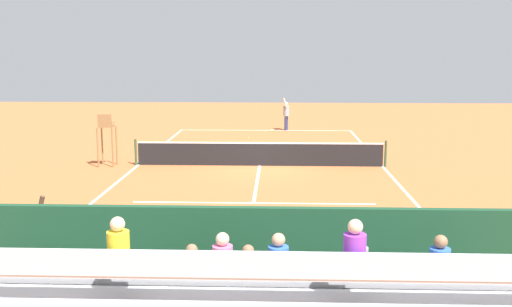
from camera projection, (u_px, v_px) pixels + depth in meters
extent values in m
plane|color=#BC6033|center=(260.00, 166.00, 24.28)|extent=(60.00, 60.00, 0.00)
cube|color=white|center=(266.00, 130.00, 35.11)|extent=(10.00, 0.10, 0.01)
cube|color=white|center=(244.00, 258.00, 13.45)|extent=(10.00, 0.10, 0.01)
cube|color=white|center=(383.00, 167.00, 24.09)|extent=(0.10, 22.00, 0.01)
cube|color=white|center=(139.00, 165.00, 24.46)|extent=(0.10, 22.00, 0.01)
cube|color=white|center=(263.00, 143.00, 30.23)|extent=(7.50, 0.10, 0.01)
cube|color=white|center=(253.00, 203.00, 18.32)|extent=(7.50, 0.10, 0.01)
cube|color=white|center=(260.00, 166.00, 24.28)|extent=(0.10, 12.10, 0.01)
cube|color=white|center=(266.00, 130.00, 35.11)|extent=(0.10, 0.30, 0.01)
cube|color=black|center=(260.00, 155.00, 24.20)|extent=(10.00, 0.02, 0.91)
cube|color=white|center=(260.00, 143.00, 24.12)|extent=(10.00, 0.04, 0.06)
cylinder|color=#2D5133|center=(386.00, 154.00, 24.00)|extent=(0.10, 0.10, 1.07)
cylinder|color=#2D5133|center=(136.00, 152.00, 24.38)|extent=(0.10, 0.10, 1.07)
cube|color=#194228|center=(234.00, 263.00, 10.32)|extent=(18.00, 0.16, 2.00)
cube|color=silver|center=(231.00, 290.00, 9.56)|extent=(8.60, 0.36, 0.04)
cube|color=silver|center=(230.00, 283.00, 9.35)|extent=(8.60, 0.03, 0.36)
cube|color=#B2B2B7|center=(227.00, 307.00, 8.87)|extent=(9.00, 0.80, 0.08)
cube|color=silver|center=(226.00, 283.00, 8.70)|extent=(8.60, 0.36, 0.04)
cube|color=silver|center=(225.00, 274.00, 8.49)|extent=(8.60, 0.03, 0.36)
cube|color=#B2B2B7|center=(222.00, 301.00, 8.00)|extent=(9.00, 0.80, 0.08)
cube|color=#B2B2B7|center=(224.00, 302.00, 8.41)|extent=(9.00, 0.04, 0.45)
cube|color=silver|center=(221.00, 274.00, 7.83)|extent=(8.60, 0.36, 0.04)
cube|color=silver|center=(219.00, 264.00, 7.62)|extent=(8.60, 0.03, 0.36)
cube|color=#2D2D33|center=(278.00, 277.00, 8.83)|extent=(0.32, 0.40, 0.12)
cylinder|color=blue|center=(278.00, 261.00, 8.66)|extent=(0.30, 0.30, 0.45)
sphere|color=tan|center=(278.00, 240.00, 8.61)|extent=(0.20, 0.20, 0.20)
cube|color=#2D2D33|center=(122.00, 265.00, 8.05)|extent=(0.32, 0.40, 0.12)
cylinder|color=yellow|center=(118.00, 248.00, 7.88)|extent=(0.30, 0.30, 0.45)
sphere|color=beige|center=(118.00, 224.00, 7.82)|extent=(0.20, 0.20, 0.20)
cube|color=#2D2D33|center=(193.00, 283.00, 9.75)|extent=(0.32, 0.40, 0.12)
cylinder|color=green|center=(192.00, 269.00, 9.58)|extent=(0.30, 0.30, 0.45)
sphere|color=#8C6647|center=(192.00, 250.00, 9.53)|extent=(0.20, 0.20, 0.20)
cube|color=#2D2D33|center=(436.00, 279.00, 8.74)|extent=(0.32, 0.40, 0.12)
cylinder|color=blue|center=(439.00, 263.00, 8.58)|extent=(0.30, 0.30, 0.45)
sphere|color=#8C6647|center=(441.00, 242.00, 8.52)|extent=(0.20, 0.20, 0.20)
cube|color=#2D2D33|center=(249.00, 284.00, 9.71)|extent=(0.32, 0.40, 0.12)
cylinder|color=white|center=(248.00, 270.00, 9.55)|extent=(0.30, 0.30, 0.45)
sphere|color=#8C6647|center=(248.00, 251.00, 9.49)|extent=(0.20, 0.20, 0.20)
cube|color=#2D2D33|center=(353.00, 268.00, 7.93)|extent=(0.32, 0.40, 0.12)
cylinder|color=purple|center=(355.00, 251.00, 7.76)|extent=(0.30, 0.30, 0.45)
sphere|color=beige|center=(355.00, 227.00, 7.71)|extent=(0.20, 0.20, 0.20)
cube|color=#2D2D33|center=(224.00, 276.00, 8.86)|extent=(0.32, 0.40, 0.12)
cylinder|color=pink|center=(223.00, 260.00, 8.69)|extent=(0.30, 0.30, 0.45)
sphere|color=beige|center=(222.00, 239.00, 8.64)|extent=(0.20, 0.20, 0.20)
cube|color=#2D2D33|center=(356.00, 278.00, 8.79)|extent=(0.32, 0.40, 0.12)
cylinder|color=#9399A3|center=(358.00, 262.00, 8.62)|extent=(0.30, 0.30, 0.45)
sphere|color=brown|center=(358.00, 241.00, 8.57)|extent=(0.20, 0.20, 0.20)
cylinder|color=olive|center=(117.00, 145.00, 24.42)|extent=(0.07, 0.07, 1.60)
cylinder|color=olive|center=(102.00, 145.00, 24.44)|extent=(0.07, 0.07, 1.60)
cylinder|color=olive|center=(113.00, 148.00, 23.83)|extent=(0.07, 0.07, 1.60)
cylinder|color=olive|center=(98.00, 148.00, 23.85)|extent=(0.07, 0.07, 1.60)
cube|color=olive|center=(106.00, 126.00, 24.00)|extent=(0.56, 0.56, 0.06)
cube|color=olive|center=(104.00, 120.00, 23.71)|extent=(0.56, 0.06, 0.48)
cube|color=olive|center=(113.00, 123.00, 23.96)|extent=(0.04, 0.48, 0.04)
cube|color=olive|center=(100.00, 123.00, 23.98)|extent=(0.04, 0.48, 0.04)
cube|color=#234C2D|center=(367.00, 277.00, 11.11)|extent=(1.80, 0.40, 0.05)
cylinder|color=#234C2D|center=(406.00, 289.00, 11.12)|extent=(0.06, 0.06, 0.45)
cylinder|color=#234C2D|center=(326.00, 288.00, 11.18)|extent=(0.06, 0.06, 0.45)
cube|color=#234C2D|center=(368.00, 266.00, 10.89)|extent=(1.80, 0.04, 0.36)
cube|color=#334C8C|center=(270.00, 294.00, 11.03)|extent=(0.90, 0.36, 0.36)
cylinder|color=navy|center=(287.00, 123.00, 35.22)|extent=(0.14, 0.14, 0.85)
cylinder|color=navy|center=(285.00, 123.00, 35.02)|extent=(0.14, 0.14, 0.85)
cylinder|color=#9399A3|center=(286.00, 111.00, 35.00)|extent=(0.46, 0.46, 0.60)
sphere|color=beige|center=(286.00, 104.00, 34.93)|extent=(0.22, 0.22, 0.22)
cylinder|color=beige|center=(285.00, 103.00, 34.71)|extent=(0.26, 0.17, 0.55)
cylinder|color=beige|center=(287.00, 110.00, 35.19)|extent=(0.12, 0.12, 0.50)
cylinder|color=black|center=(276.00, 130.00, 35.21)|extent=(0.25, 0.17, 0.03)
torus|color=#D8CC4C|center=(272.00, 130.00, 35.36)|extent=(0.42, 0.42, 0.02)
cylinder|color=white|center=(272.00, 130.00, 35.36)|extent=(0.25, 0.25, 0.00)
sphere|color=#CCDB33|center=(248.00, 138.00, 31.88)|extent=(0.07, 0.07, 0.07)
cylinder|color=#232328|center=(33.00, 276.00, 11.25)|extent=(0.14, 0.14, 0.85)
cylinder|color=#232328|center=(40.00, 272.00, 11.46)|extent=(0.14, 0.14, 0.85)
cylinder|color=blue|center=(34.00, 237.00, 11.23)|extent=(0.44, 0.44, 0.60)
sphere|color=brown|center=(33.00, 217.00, 11.16)|extent=(0.22, 0.22, 0.22)
cylinder|color=brown|center=(40.00, 209.00, 11.36)|extent=(0.26, 0.15, 0.55)
cylinder|color=brown|center=(27.00, 239.00, 11.02)|extent=(0.11, 0.11, 0.50)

